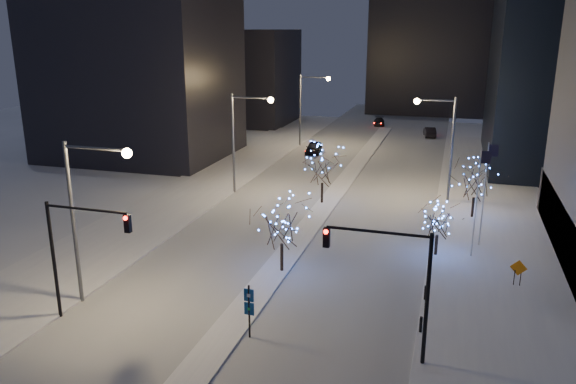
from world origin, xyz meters
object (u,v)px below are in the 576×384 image
at_px(holiday_tree_plaza_near, 438,220).
at_px(holiday_tree_median_near, 282,222).
at_px(wayfinding_sign, 249,306).
at_px(construction_sign, 518,270).
at_px(street_lamp_east, 443,135).
at_px(car_near, 314,148).
at_px(traffic_signal_east, 396,274).
at_px(street_lamp_w_near, 87,202).
at_px(holiday_tree_median_far, 323,166).
at_px(traffic_signal_west, 75,243).
at_px(street_lamp_w_mid, 243,130).
at_px(street_lamp_w_far, 307,100).
at_px(holiday_tree_plaza_far, 475,180).
at_px(car_far, 379,122).
at_px(car_mid, 430,132).

bearing_deg(holiday_tree_plaza_near, holiday_tree_median_near, -149.27).
bearing_deg(wayfinding_sign, construction_sign, 40.36).
relative_size(holiday_tree_plaza_near, construction_sign, 2.34).
distance_m(street_lamp_east, car_near, 24.80).
height_order(holiday_tree_plaza_near, wayfinding_sign, holiday_tree_plaza_near).
distance_m(street_lamp_east, traffic_signal_east, 29.08).
xyz_separation_m(street_lamp_w_near, holiday_tree_median_far, (8.44, 23.70, -2.74)).
relative_size(holiday_tree_median_far, wayfinding_sign, 1.89).
bearing_deg(traffic_signal_west, holiday_tree_median_far, 72.84).
height_order(street_lamp_w_near, street_lamp_w_mid, same).
bearing_deg(traffic_signal_west, holiday_tree_plaza_near, 39.39).
bearing_deg(holiday_tree_median_far, street_lamp_w_far, 107.79).
bearing_deg(holiday_tree_median_near, holiday_tree_plaza_far, 51.20).
xyz_separation_m(car_near, construction_sign, (22.51, -35.59, 0.41)).
bearing_deg(traffic_signal_west, street_lamp_east, 58.31).
relative_size(car_near, wayfinding_sign, 1.51).
relative_size(car_far, construction_sign, 2.47).
bearing_deg(car_far, holiday_tree_median_near, -96.54).
bearing_deg(car_far, holiday_tree_plaza_near, -86.51).
xyz_separation_m(street_lamp_w_far, holiday_tree_median_far, (8.44, -26.30, -2.74)).
relative_size(street_lamp_w_far, car_near, 2.14).
bearing_deg(street_lamp_east, traffic_signal_east, -92.26).
bearing_deg(car_near, holiday_tree_median_near, -83.96).
bearing_deg(street_lamp_w_near, car_mid, 75.31).
bearing_deg(car_near, holiday_tree_plaza_far, -52.55).
distance_m(car_mid, holiday_tree_median_near, 55.42).
bearing_deg(car_far, holiday_tree_median_far, -97.14).
xyz_separation_m(street_lamp_w_mid, holiday_tree_plaza_near, (19.44, -11.45, -3.66)).
relative_size(holiday_tree_median_near, construction_sign, 3.08).
relative_size(street_lamp_w_near, traffic_signal_west, 1.43).
relative_size(car_mid, car_far, 1.04).
distance_m(traffic_signal_west, wayfinding_sign, 10.25).
bearing_deg(holiday_tree_plaza_far, street_lamp_east, 124.00).
relative_size(street_lamp_w_mid, holiday_tree_median_near, 1.85).
bearing_deg(holiday_tree_plaza_far, street_lamp_w_far, 129.75).
xyz_separation_m(car_far, holiday_tree_plaza_near, (12.00, -57.24, 2.21)).
bearing_deg(car_far, wayfinding_sign, -96.08).
bearing_deg(holiday_tree_plaza_far, street_lamp_w_near, -133.42).
relative_size(traffic_signal_west, wayfinding_sign, 2.26).
distance_m(holiday_tree_plaza_near, holiday_tree_plaza_far, 10.22).
distance_m(holiday_tree_plaza_far, construction_sign, 14.08).
height_order(street_lamp_east, traffic_signal_west, street_lamp_east).
relative_size(street_lamp_w_far, wayfinding_sign, 3.23).
xyz_separation_m(traffic_signal_west, wayfinding_sign, (9.79, 1.00, -2.86)).
height_order(holiday_tree_median_near, holiday_tree_median_far, holiday_tree_median_far).
bearing_deg(holiday_tree_median_far, traffic_signal_east, -69.09).
bearing_deg(holiday_tree_plaza_far, car_far, 107.22).
bearing_deg(construction_sign, holiday_tree_median_near, -162.27).
bearing_deg(holiday_tree_median_far, holiday_tree_plaza_near, -42.71).
distance_m(street_lamp_w_mid, street_lamp_w_far, 25.00).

